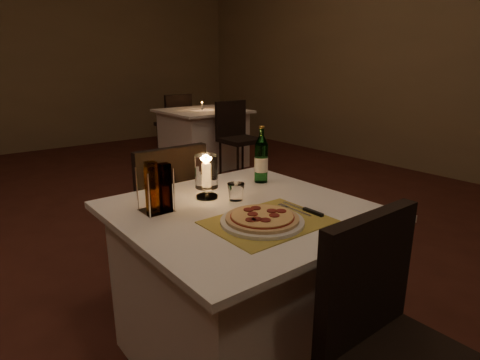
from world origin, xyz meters
TOP-DOWN VIEW (x-y plane):
  - floor at (0.00, 0.00)m, footprint 8.00×10.00m
  - main_table at (0.15, -0.60)m, footprint 1.00×1.00m
  - chair_near at (0.15, -1.31)m, footprint 0.42×0.42m
  - chair_far at (0.15, 0.11)m, footprint 0.42×0.42m
  - placemat at (0.13, -0.78)m, footprint 0.45×0.34m
  - plate at (0.10, -0.78)m, footprint 0.32×0.32m
  - pizza at (0.10, -0.78)m, footprint 0.28×0.28m
  - fork at (0.30, -0.75)m, footprint 0.02×0.18m
  - knife at (0.33, -0.81)m, footprint 0.02×0.22m
  - tumbler at (0.19, -0.50)m, footprint 0.08×0.08m
  - water_bottle at (0.47, -0.35)m, footprint 0.07×0.07m
  - hurricane_candle at (0.11, -0.39)m, footprint 0.10×0.10m
  - cruet_caddy at (-0.15, -0.42)m, footprint 0.12×0.12m
  - neighbor_table_right at (2.02, 2.59)m, footprint 1.00×1.00m
  - neighbor_chair_ra at (2.02, 1.88)m, footprint 0.42×0.42m
  - neighbor_chair_rb at (2.02, 3.31)m, footprint 0.42×0.42m
  - neighbor_candle_right at (2.02, 2.59)m, footprint 0.03×0.03m

SIDE VIEW (x-z plane):
  - floor at x=0.00m, z-range -0.02..0.00m
  - main_table at x=0.15m, z-range 0.00..0.74m
  - neighbor_table_right at x=2.02m, z-range 0.00..0.74m
  - chair_near at x=0.15m, z-range 0.10..1.00m
  - chair_far at x=0.15m, z-range 0.10..1.00m
  - neighbor_chair_ra at x=2.02m, z-range 0.10..1.00m
  - neighbor_chair_rb at x=2.02m, z-range 0.10..1.00m
  - placemat at x=0.13m, z-range 0.74..0.74m
  - fork at x=0.30m, z-range 0.74..0.75m
  - knife at x=0.33m, z-range 0.74..0.76m
  - plate at x=0.10m, z-range 0.74..0.76m
  - pizza at x=0.10m, z-range 0.76..0.78m
  - tumbler at x=0.19m, z-range 0.74..0.82m
  - neighbor_candle_right at x=2.02m, z-range 0.73..0.84m
  - cruet_caddy at x=-0.15m, z-range 0.73..0.94m
  - hurricane_candle at x=0.11m, z-range 0.76..0.96m
  - water_bottle at x=0.47m, z-range 0.71..1.00m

